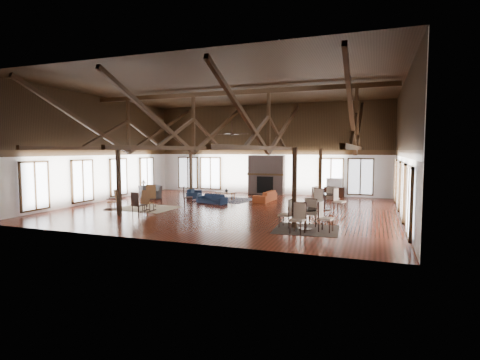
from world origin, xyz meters
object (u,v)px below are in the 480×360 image
(coffee_table, at_px, (225,193))
(cafe_table_near, at_px, (305,215))
(cafe_table_far, at_px, (325,199))
(tv_console, at_px, (334,192))
(armchair, at_px, (150,192))
(sofa_navy_front, at_px, (212,199))
(sofa_navy_left, at_px, (194,193))
(sofa_orange, at_px, (265,196))

(coffee_table, bearing_deg, cafe_table_near, -29.95)
(cafe_table_far, bearing_deg, tv_console, 91.18)
(armchair, distance_m, tv_console, 11.49)
(armchair, xyz_separation_m, cafe_table_near, (10.53, -5.78, 0.15))
(coffee_table, xyz_separation_m, cafe_table_far, (6.08, -1.90, 0.15))
(sofa_navy_front, relative_size, cafe_table_near, 0.82)
(sofa_navy_left, xyz_separation_m, coffee_table, (2.27, -0.40, 0.14))
(sofa_navy_front, distance_m, armchair, 4.47)
(cafe_table_far, xyz_separation_m, tv_console, (-0.11, 5.49, -0.24))
(armchair, xyz_separation_m, tv_console, (10.51, 4.64, -0.08))
(cafe_table_near, bearing_deg, tv_console, 90.14)
(tv_console, bearing_deg, cafe_table_far, -88.82)
(armchair, relative_size, tv_console, 0.98)
(sofa_orange, xyz_separation_m, coffee_table, (-2.44, -0.11, 0.10))
(cafe_table_near, relative_size, tv_console, 1.72)
(sofa_navy_left, distance_m, armchair, 2.70)
(armchair, bearing_deg, tv_console, -26.78)
(armchair, bearing_deg, coffee_table, -37.55)
(coffee_table, bearing_deg, sofa_navy_front, -75.11)
(sofa_orange, xyz_separation_m, cafe_table_far, (3.65, -2.02, 0.25))
(cafe_table_far, bearing_deg, coffee_table, 162.63)
(cafe_table_far, bearing_deg, cafe_table_near, -91.01)
(coffee_table, distance_m, armchair, 4.66)
(sofa_navy_left, relative_size, cafe_table_far, 0.84)
(sofa_orange, distance_m, coffee_table, 2.44)
(armchair, relative_size, cafe_table_far, 0.57)
(sofa_navy_front, height_order, sofa_orange, sofa_orange)
(coffee_table, relative_size, cafe_table_near, 0.62)
(sofa_navy_front, distance_m, sofa_orange, 3.14)
(armchair, bearing_deg, sofa_orange, -41.11)
(sofa_navy_left, relative_size, tv_console, 1.44)
(sofa_navy_front, xyz_separation_m, tv_console, (6.09, 5.30, 0.05))
(cafe_table_far, distance_m, tv_console, 5.50)
(sofa_navy_front, bearing_deg, sofa_navy_left, 152.07)
(sofa_navy_front, height_order, tv_console, tv_console)
(sofa_orange, height_order, armchair, armchair)
(sofa_navy_left, bearing_deg, tv_console, -85.53)
(cafe_table_near, bearing_deg, sofa_orange, 117.13)
(sofa_navy_front, relative_size, cafe_table_far, 0.82)
(sofa_orange, relative_size, tv_console, 1.66)
(sofa_orange, bearing_deg, tv_console, 138.40)
(cafe_table_near, relative_size, cafe_table_far, 1.00)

